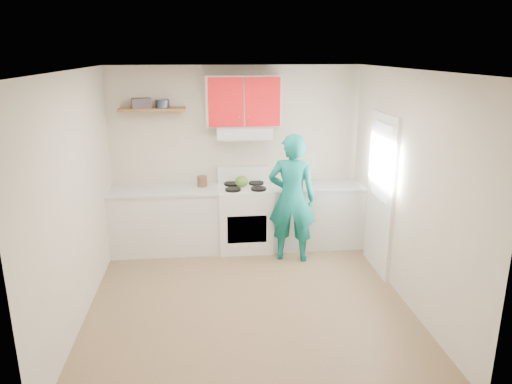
{
  "coord_description": "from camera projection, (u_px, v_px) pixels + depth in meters",
  "views": [
    {
      "loc": [
        -0.44,
        -4.95,
        2.79
      ],
      "look_at": [
        0.15,
        0.55,
        1.15
      ],
      "focal_mm": 33.58,
      "sensor_mm": 36.0,
      "label": 1
    }
  ],
  "objects": [
    {
      "name": "right_wall",
      "position": [
        407.0,
        189.0,
        5.37
      ],
      "size": [
        0.04,
        3.8,
        2.6
      ],
      "primitive_type": "cube",
      "color": "beige",
      "rests_on": "floor"
    },
    {
      "name": "books",
      "position": [
        142.0,
        103.0,
        6.49
      ],
      "size": [
        0.28,
        0.23,
        0.13
      ],
      "primitive_type": "cube",
      "rotation": [
        0.0,
        0.0,
        0.19
      ],
      "color": "#463E45",
      "rests_on": "shelf"
    },
    {
      "name": "back_wall",
      "position": [
        236.0,
        156.0,
        7.0
      ],
      "size": [
        3.6,
        0.04,
        2.6
      ],
      "primitive_type": "cube",
      "color": "beige",
      "rests_on": "floor"
    },
    {
      "name": "range_hood",
      "position": [
        244.0,
        132.0,
        6.69
      ],
      "size": [
        0.76,
        0.44,
        0.15
      ],
      "primitive_type": "cube",
      "color": "silver",
      "rests_on": "back_wall"
    },
    {
      "name": "upper_cabinets",
      "position": [
        243.0,
        101.0,
        6.62
      ],
      "size": [
        1.02,
        0.33,
        0.7
      ],
      "primitive_type": "cube",
      "color": "red",
      "rests_on": "back_wall"
    },
    {
      "name": "counter_left",
      "position": [
        166.0,
        221.0,
        6.85
      ],
      "size": [
        1.52,
        0.6,
        0.9
      ],
      "primitive_type": "cube",
      "color": "silver",
      "rests_on": "floor"
    },
    {
      "name": "kettle",
      "position": [
        242.0,
        181.0,
        6.82
      ],
      "size": [
        0.19,
        0.19,
        0.16
      ],
      "primitive_type": "ellipsoid",
      "rotation": [
        0.0,
        0.0,
        0.04
      ],
      "color": "#4A6E1E",
      "rests_on": "stove"
    },
    {
      "name": "person",
      "position": [
        292.0,
        198.0,
        6.44
      ],
      "size": [
        0.73,
        0.56,
        1.76
      ],
      "primitive_type": "imported",
      "rotation": [
        0.0,
        0.0,
        2.9
      ],
      "color": "#0C6F67",
      "rests_on": "floor"
    },
    {
      "name": "crock",
      "position": [
        202.0,
        182.0,
        6.84
      ],
      "size": [
        0.17,
        0.17,
        0.17
      ],
      "primitive_type": "cylinder",
      "rotation": [
        0.0,
        0.0,
        0.23
      ],
      "color": "brown",
      "rests_on": "counter_left"
    },
    {
      "name": "ceiling",
      "position": [
        247.0,
        70.0,
        4.82
      ],
      "size": [
        3.6,
        3.8,
        0.04
      ],
      "primitive_type": "cube",
      "color": "white",
      "rests_on": "floor"
    },
    {
      "name": "tin",
      "position": [
        163.0,
        104.0,
        6.51
      ],
      "size": [
        0.21,
        0.21,
        0.11
      ],
      "primitive_type": "cylinder",
      "rotation": [
        0.0,
        0.0,
        -0.12
      ],
      "color": "#333D4C",
      "rests_on": "shelf"
    },
    {
      "name": "door_glass",
      "position": [
        381.0,
        162.0,
        5.99
      ],
      "size": [
        0.01,
        0.55,
        0.95
      ],
      "primitive_type": "cube",
      "color": "white",
      "rests_on": "door"
    },
    {
      "name": "left_wall",
      "position": [
        77.0,
        199.0,
        5.01
      ],
      "size": [
        0.04,
        3.8,
        2.6
      ],
      "primitive_type": "cube",
      "color": "beige",
      "rests_on": "floor"
    },
    {
      "name": "front_wall",
      "position": [
        272.0,
        270.0,
        3.38
      ],
      "size": [
        3.6,
        0.04,
        2.6
      ],
      "primitive_type": "cube",
      "color": "beige",
      "rests_on": "floor"
    },
    {
      "name": "door",
      "position": [
        381.0,
        194.0,
        6.12
      ],
      "size": [
        0.05,
        0.85,
        2.05
      ],
      "primitive_type": "cube",
      "color": "white",
      "rests_on": "floor"
    },
    {
      "name": "stove",
      "position": [
        245.0,
        218.0,
        6.94
      ],
      "size": [
        0.76,
        0.65,
        0.92
      ],
      "primitive_type": "cube",
      "color": "white",
      "rests_on": "floor"
    },
    {
      "name": "silicone_mat",
      "position": [
        332.0,
        186.0,
        6.92
      ],
      "size": [
        0.31,
        0.27,
        0.01
      ],
      "primitive_type": "cube",
      "rotation": [
        0.0,
        0.0,
        0.18
      ],
      "color": "red",
      "rests_on": "counter_right"
    },
    {
      "name": "floor",
      "position": [
        248.0,
        300.0,
        5.56
      ],
      "size": [
        3.8,
        3.8,
        0.0
      ],
      "primitive_type": "plane",
      "color": "brown",
      "rests_on": "ground"
    },
    {
      "name": "cutting_board",
      "position": [
        298.0,
        187.0,
        6.87
      ],
      "size": [
        0.3,
        0.24,
        0.02
      ],
      "primitive_type": "cube",
      "rotation": [
        0.0,
        0.0,
        0.16
      ],
      "color": "olive",
      "rests_on": "counter_right"
    },
    {
      "name": "shelf",
      "position": [
        152.0,
        109.0,
        6.54
      ],
      "size": [
        0.9,
        0.3,
        0.04
      ],
      "primitive_type": "cube",
      "color": "brown",
      "rests_on": "back_wall"
    },
    {
      "name": "counter_right",
      "position": [
        315.0,
        215.0,
        7.07
      ],
      "size": [
        1.32,
        0.6,
        0.9
      ],
      "primitive_type": "cube",
      "color": "silver",
      "rests_on": "floor"
    }
  ]
}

